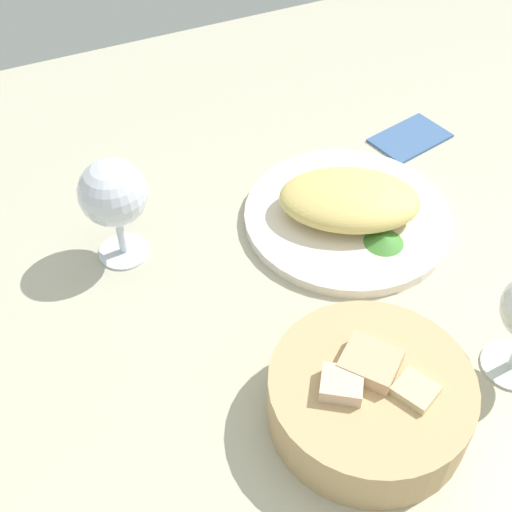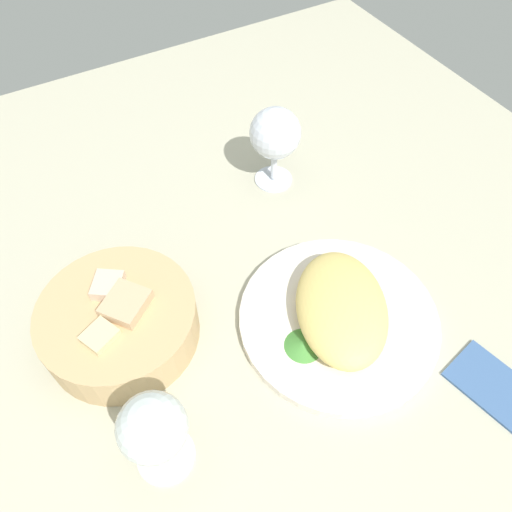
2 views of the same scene
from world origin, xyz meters
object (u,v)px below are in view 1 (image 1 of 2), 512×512
Objects in this scene: wine_glass_near at (113,196)px; folded_napkin at (410,137)px; bread_basket at (369,397)px; plate at (347,217)px.

wine_glass_near reaches higher than folded_napkin.
wine_glass_near reaches higher than bread_basket.
plate reaches higher than folded_napkin.
wine_glass_near is at bearing -13.14° from plate.
bread_basket reaches higher than plate.
folded_napkin is at bearing -146.45° from plate.
wine_glass_near reaches higher than plate.
wine_glass_near is (15.35, -31.96, 6.02)cm from bread_basket.
bread_basket reaches higher than folded_napkin.
folded_napkin is at bearing -128.73° from bread_basket.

